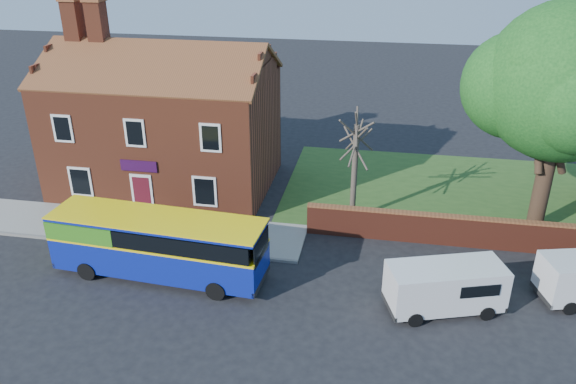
# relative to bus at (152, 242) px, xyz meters

# --- Properties ---
(ground) EXTENTS (120.00, 120.00, 0.00)m
(ground) POSITION_rel_bus_xyz_m (4.13, -2.03, -1.64)
(ground) COLOR black
(ground) RESTS_ON ground
(pavement) EXTENTS (18.00, 3.50, 0.12)m
(pavement) POSITION_rel_bus_xyz_m (-2.87, 3.72, -1.58)
(pavement) COLOR gray
(pavement) RESTS_ON ground
(kerb) EXTENTS (18.00, 0.15, 0.14)m
(kerb) POSITION_rel_bus_xyz_m (-2.87, 1.97, -1.57)
(kerb) COLOR slate
(kerb) RESTS_ON ground
(grass_strip) EXTENTS (26.00, 12.00, 0.04)m
(grass_strip) POSITION_rel_bus_xyz_m (17.13, 10.97, -1.62)
(grass_strip) COLOR #426B28
(grass_strip) RESTS_ON ground
(shop_building) EXTENTS (12.30, 8.13, 10.50)m
(shop_building) POSITION_rel_bus_xyz_m (-2.89, 9.46, 1.78)
(shop_building) COLOR brown
(shop_building) RESTS_ON ground
(boundary_wall) EXTENTS (22.00, 0.38, 1.60)m
(boundary_wall) POSITION_rel_bus_xyz_m (17.13, 4.97, -0.83)
(boundary_wall) COLOR maroon
(boundary_wall) RESTS_ON ground
(bus) EXTENTS (9.58, 3.04, 2.88)m
(bus) POSITION_rel_bus_xyz_m (0.00, 0.00, 0.00)
(bus) COLOR #0D1E94
(bus) RESTS_ON ground
(van_near) EXTENTS (4.95, 3.17, 2.02)m
(van_near) POSITION_rel_bus_xyz_m (12.50, -0.36, -0.51)
(van_near) COLOR silver
(van_near) RESTS_ON ground
(large_tree) EXTENTS (9.34, 7.39, 11.39)m
(large_tree) POSITION_rel_bus_xyz_m (17.65, 7.50, 5.82)
(large_tree) COLOR black
(large_tree) RESTS_ON ground
(bare_tree) EXTENTS (2.16, 2.57, 5.75)m
(bare_tree) POSITION_rel_bus_xyz_m (8.27, 6.77, 1.31)
(bare_tree) COLOR #4C4238
(bare_tree) RESTS_ON ground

